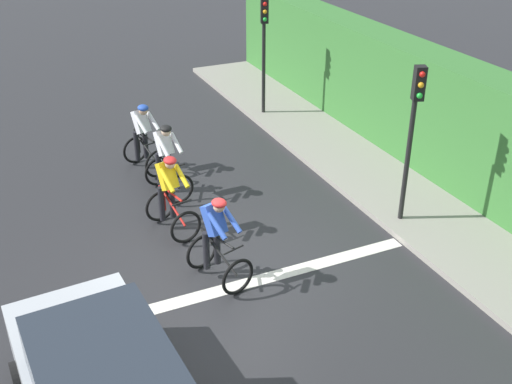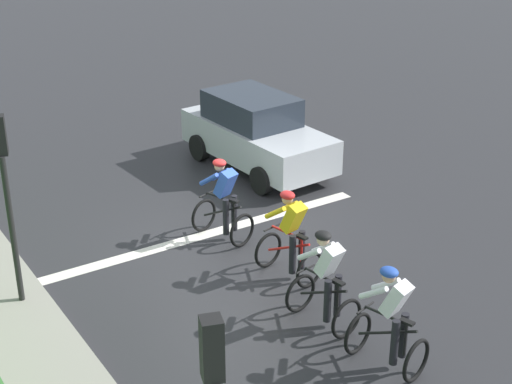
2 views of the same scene
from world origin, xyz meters
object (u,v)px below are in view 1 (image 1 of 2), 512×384
at_px(cyclist_second, 166,161).
at_px(cyclist_fourth, 217,241).
at_px(traffic_light_far_junction, 264,40).
at_px(cyclist_lead, 144,139).
at_px(traffic_light_near_crossing, 413,123).
at_px(cyclist_mid, 170,195).

height_order(cyclist_second, cyclist_fourth, same).
relative_size(cyclist_second, traffic_light_far_junction, 0.50).
distance_m(cyclist_lead, traffic_light_near_crossing, 6.33).
relative_size(cyclist_second, cyclist_fourth, 1.00).
bearing_deg(cyclist_mid, cyclist_fourth, -83.11).
height_order(cyclist_lead, traffic_light_far_junction, traffic_light_far_junction).
height_order(cyclist_lead, cyclist_mid, same).
height_order(traffic_light_near_crossing, traffic_light_far_junction, same).
bearing_deg(traffic_light_near_crossing, cyclist_second, 140.12).
relative_size(cyclist_fourth, traffic_light_near_crossing, 0.50).
relative_size(cyclist_second, cyclist_mid, 1.00).
distance_m(cyclist_mid, traffic_light_near_crossing, 4.86).
bearing_deg(cyclist_lead, cyclist_second, -85.34).
distance_m(cyclist_second, cyclist_mid, 1.59).
bearing_deg(cyclist_fourth, traffic_light_near_crossing, 2.68).
relative_size(cyclist_lead, cyclist_mid, 1.00).
height_order(cyclist_lead, cyclist_fourth, same).
bearing_deg(traffic_light_far_junction, cyclist_mid, -131.51).
bearing_deg(cyclist_second, traffic_light_near_crossing, -39.88).
distance_m(traffic_light_near_crossing, traffic_light_far_junction, 6.61).
distance_m(cyclist_second, cyclist_fourth, 3.46).
bearing_deg(cyclist_lead, cyclist_fourth, -90.68).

